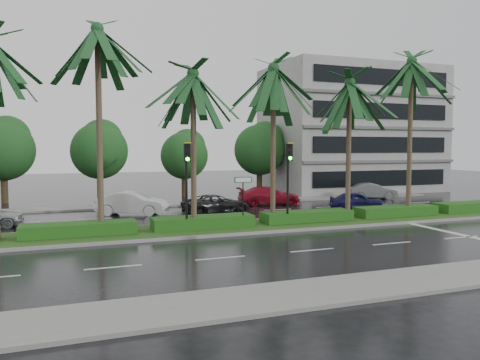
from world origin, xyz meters
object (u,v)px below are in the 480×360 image
object	(u,v)px
street_sign	(243,189)
car_grey	(372,191)
car_red	(269,196)
signal_median_left	(187,173)
car_blue	(357,201)
car_darkgrey	(216,204)
car_white	(132,203)

from	to	relation	value
street_sign	car_grey	bearing A→B (deg)	33.15
car_red	car_grey	size ratio (longest dim) A/B	1.17
signal_median_left	car_blue	size ratio (longest dim) A/B	1.20
car_grey	street_sign	bearing A→B (deg)	141.93
signal_median_left	street_sign	bearing A→B (deg)	3.47
signal_median_left	car_blue	world-z (taller)	signal_median_left
street_sign	car_darkgrey	xyz separation A→B (m)	(0.50, 6.20, -1.51)
car_red	car_darkgrey	bearing A→B (deg)	129.85
car_white	car_red	distance (m)	10.32
car_blue	car_darkgrey	bearing A→B (deg)	103.23
signal_median_left	car_darkgrey	bearing A→B (deg)	61.28
car_darkgrey	car_blue	world-z (taller)	car_blue
signal_median_left	car_red	xyz separation A→B (m)	(8.50, 9.33, -2.32)
signal_median_left	car_white	xyz separation A→B (m)	(-1.68, 7.65, -2.26)
signal_median_left	car_blue	bearing A→B (deg)	20.00
car_white	signal_median_left	bearing A→B (deg)	-143.72
car_darkgrey	car_grey	world-z (taller)	car_grey
car_white	car_darkgrey	world-z (taller)	car_white
car_darkgrey	car_red	world-z (taller)	car_red
car_white	car_darkgrey	size ratio (longest dim) A/B	1.01
street_sign	car_blue	size ratio (longest dim) A/B	0.71
signal_median_left	street_sign	world-z (taller)	signal_median_left
car_white	car_grey	xyz separation A→B (m)	(19.85, 2.44, -0.08)
street_sign	car_red	xyz separation A→B (m)	(5.50, 9.15, -1.45)
car_blue	car_grey	bearing A→B (deg)	-20.88
street_sign	car_blue	bearing A→B (deg)	24.47
street_sign	car_darkgrey	world-z (taller)	street_sign
signal_median_left	car_blue	distance (m)	14.04
signal_median_left	car_white	distance (m)	8.16
car_darkgrey	car_red	xyz separation A→B (m)	(5.00, 2.94, 0.06)
car_blue	car_white	bearing A→B (deg)	101.85
car_grey	car_white	bearing A→B (deg)	115.77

